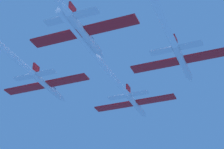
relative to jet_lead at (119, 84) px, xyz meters
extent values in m
cylinder|color=white|center=(0.00, 10.71, -0.03)|extent=(1.31, 11.87, 1.31)
cone|color=white|center=(0.00, 17.96, -0.03)|extent=(1.28, 2.61, 1.28)
ellipsoid|color=black|center=(0.00, 13.33, 0.52)|extent=(0.91, 2.37, 0.65)
cube|color=red|center=(-5.16, 10.12, -0.03)|extent=(9.02, 2.61, 0.28)
cube|color=red|center=(5.16, 10.12, -0.03)|extent=(9.02, 2.61, 0.28)
cube|color=red|center=(0.00, 5.96, 1.57)|extent=(0.34, 2.14, 1.90)
cube|color=white|center=(-2.68, 5.73, -0.03)|extent=(4.06, 1.57, 0.28)
cube|color=white|center=(2.68, 5.73, -0.03)|extent=(4.06, 1.57, 0.28)
cylinder|color=white|center=(0.00, -10.97, -0.03)|extent=(1.18, 31.50, 1.18)
cylinder|color=white|center=(-14.59, -4.99, -0.02)|extent=(1.31, 11.87, 1.31)
cone|color=white|center=(-14.59, 2.25, -0.02)|extent=(1.28, 2.61, 1.28)
ellipsoid|color=black|center=(-14.59, -2.38, 0.53)|extent=(0.91, 2.37, 0.65)
cube|color=red|center=(-19.76, -5.59, -0.02)|extent=(9.02, 2.61, 0.28)
cube|color=red|center=(-9.43, -5.59, -0.02)|extent=(9.02, 2.61, 0.28)
cube|color=red|center=(-14.59, -9.74, 1.58)|extent=(0.34, 2.14, 1.90)
cube|color=white|center=(-17.28, -9.98, -0.02)|extent=(4.06, 1.57, 0.28)
cube|color=white|center=(-11.91, -9.98, -0.02)|extent=(4.06, 1.57, 0.28)
cylinder|color=white|center=(14.86, -5.74, -1.07)|extent=(1.31, 11.87, 1.31)
cone|color=white|center=(14.86, 1.50, -1.07)|extent=(1.28, 2.61, 1.28)
ellipsoid|color=black|center=(14.86, -3.13, -0.52)|extent=(0.91, 2.37, 0.65)
cube|color=red|center=(9.69, -6.33, -1.07)|extent=(9.02, 2.61, 0.28)
cube|color=red|center=(20.02, -6.33, -1.07)|extent=(9.02, 2.61, 0.28)
cube|color=red|center=(14.86, -10.49, 0.53)|extent=(0.34, 2.14, 1.90)
cube|color=white|center=(12.17, -10.72, -1.07)|extent=(4.06, 1.57, 0.28)
cube|color=white|center=(17.54, -10.72, -1.07)|extent=(4.06, 1.57, 0.28)
cylinder|color=white|center=(1.22, -19.71, -0.28)|extent=(1.31, 11.87, 1.31)
cone|color=white|center=(1.22, -12.47, -0.28)|extent=(1.28, 2.61, 1.28)
ellipsoid|color=black|center=(1.22, -17.10, 0.28)|extent=(0.91, 2.37, 0.65)
cube|color=red|center=(-3.94, -20.30, -0.28)|extent=(9.02, 2.61, 0.28)
cube|color=red|center=(6.39, -20.30, -0.28)|extent=(9.02, 2.61, 0.28)
cube|color=red|center=(1.22, -24.46, 1.33)|extent=(0.34, 2.14, 1.90)
cube|color=white|center=(-1.46, -24.70, -0.28)|extent=(4.06, 1.57, 0.28)
cube|color=white|center=(3.91, -24.70, -0.28)|extent=(4.06, 1.57, 0.28)
camera|label=1|loc=(25.91, -68.86, -39.23)|focal=63.03mm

